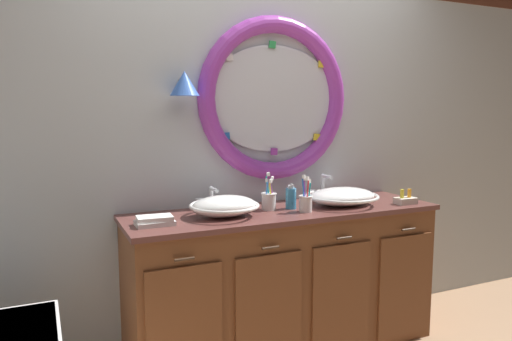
{
  "coord_description": "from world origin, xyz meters",
  "views": [
    {
      "loc": [
        -1.28,
        -2.23,
        1.48
      ],
      "look_at": [
        -0.16,
        0.25,
        1.13
      ],
      "focal_mm": 33.63,
      "sensor_mm": 36.0,
      "label": 1
    }
  ],
  "objects_px": {
    "toothbrush_holder_right": "(306,202)",
    "soap_dispenser": "(291,198)",
    "toothbrush_holder_left": "(269,200)",
    "sink_basin_right": "(342,196)",
    "toiletry_basket": "(405,200)",
    "folded_hand_towel": "(155,221)",
    "sink_basin_left": "(224,206)"
  },
  "relations": [
    {
      "from": "toothbrush_holder_left",
      "to": "toiletry_basket",
      "type": "distance_m",
      "value": 0.89
    },
    {
      "from": "toothbrush_holder_left",
      "to": "toiletry_basket",
      "type": "height_order",
      "value": "toothbrush_holder_left"
    },
    {
      "from": "soap_dispenser",
      "to": "sink_basin_right",
      "type": "bearing_deg",
      "value": -5.17
    },
    {
      "from": "sink_basin_left",
      "to": "folded_hand_towel",
      "type": "xyz_separation_m",
      "value": [
        -0.4,
        -0.05,
        -0.04
      ]
    },
    {
      "from": "sink_basin_right",
      "to": "toothbrush_holder_left",
      "type": "height_order",
      "value": "toothbrush_holder_left"
    },
    {
      "from": "toothbrush_holder_left",
      "to": "folded_hand_towel",
      "type": "distance_m",
      "value": 0.72
    },
    {
      "from": "toiletry_basket",
      "to": "sink_basin_right",
      "type": "bearing_deg",
      "value": 159.28
    },
    {
      "from": "folded_hand_towel",
      "to": "toothbrush_holder_right",
      "type": "bearing_deg",
      "value": -2.4
    },
    {
      "from": "toothbrush_holder_left",
      "to": "soap_dispenser",
      "type": "relative_size",
      "value": 1.46
    },
    {
      "from": "folded_hand_towel",
      "to": "toiletry_basket",
      "type": "distance_m",
      "value": 1.58
    },
    {
      "from": "soap_dispenser",
      "to": "toiletry_basket",
      "type": "distance_m",
      "value": 0.75
    },
    {
      "from": "sink_basin_right",
      "to": "sink_basin_left",
      "type": "bearing_deg",
      "value": 180.0
    },
    {
      "from": "sink_basin_left",
      "to": "toothbrush_holder_left",
      "type": "relative_size",
      "value": 1.76
    },
    {
      "from": "sink_basin_right",
      "to": "folded_hand_towel",
      "type": "height_order",
      "value": "sink_basin_right"
    },
    {
      "from": "sink_basin_left",
      "to": "toiletry_basket",
      "type": "relative_size",
      "value": 2.99
    },
    {
      "from": "sink_basin_right",
      "to": "toiletry_basket",
      "type": "xyz_separation_m",
      "value": [
        0.38,
        -0.15,
        -0.03
      ]
    },
    {
      "from": "toothbrush_holder_right",
      "to": "folded_hand_towel",
      "type": "bearing_deg",
      "value": 177.6
    },
    {
      "from": "toiletry_basket",
      "to": "toothbrush_holder_right",
      "type": "bearing_deg",
      "value": 174.93
    },
    {
      "from": "toothbrush_holder_right",
      "to": "soap_dispenser",
      "type": "distance_m",
      "value": 0.12
    },
    {
      "from": "toothbrush_holder_right",
      "to": "folded_hand_towel",
      "type": "xyz_separation_m",
      "value": [
        -0.88,
        0.04,
        -0.04
      ]
    },
    {
      "from": "folded_hand_towel",
      "to": "sink_basin_right",
      "type": "bearing_deg",
      "value": 2.22
    },
    {
      "from": "toothbrush_holder_left",
      "to": "folded_hand_towel",
      "type": "xyz_separation_m",
      "value": [
        -0.71,
        -0.1,
        -0.04
      ]
    },
    {
      "from": "sink_basin_right",
      "to": "toothbrush_holder_right",
      "type": "bearing_deg",
      "value": -165.15
    },
    {
      "from": "toothbrush_holder_left",
      "to": "folded_hand_towel",
      "type": "relative_size",
      "value": 1.14
    },
    {
      "from": "soap_dispenser",
      "to": "folded_hand_towel",
      "type": "distance_m",
      "value": 0.85
    },
    {
      "from": "sink_basin_left",
      "to": "sink_basin_right",
      "type": "relative_size",
      "value": 0.86
    },
    {
      "from": "soap_dispenser",
      "to": "toiletry_basket",
      "type": "xyz_separation_m",
      "value": [
        0.73,
        -0.18,
        -0.04
      ]
    },
    {
      "from": "toothbrush_holder_left",
      "to": "sink_basin_right",
      "type": "bearing_deg",
      "value": -6.68
    },
    {
      "from": "toiletry_basket",
      "to": "toothbrush_holder_left",
      "type": "bearing_deg",
      "value": 166.92
    },
    {
      "from": "sink_basin_left",
      "to": "toiletry_basket",
      "type": "height_order",
      "value": "sink_basin_left"
    },
    {
      "from": "toiletry_basket",
      "to": "folded_hand_towel",
      "type": "bearing_deg",
      "value": 176.42
    },
    {
      "from": "toothbrush_holder_left",
      "to": "toothbrush_holder_right",
      "type": "distance_m",
      "value": 0.22
    }
  ]
}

